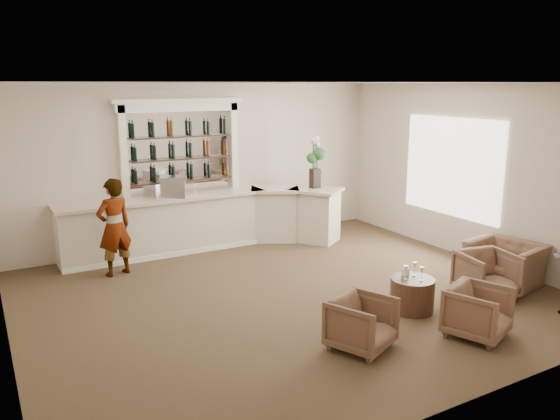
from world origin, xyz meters
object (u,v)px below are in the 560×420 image
object	(u,v)px
armchair_left	(362,323)
armchair_far	(505,263)
armchair_center	(478,312)
cocktail_table	(412,295)
flower_vase	(315,159)
sommelier	(114,227)
espresso_machine	(173,187)
armchair_right	(487,275)
bar_counter	(207,221)

from	to	relation	value
armchair_left	armchair_far	distance (m)	3.56
armchair_far	armchair_center	bearing A→B (deg)	-70.55
cocktail_table	flower_vase	bearing A→B (deg)	78.29
sommelier	flower_vase	xyz separation A→B (m)	(4.23, 0.13, 0.89)
espresso_machine	cocktail_table	bearing A→B (deg)	-41.90
sommelier	armchair_right	bearing A→B (deg)	125.19
sommelier	armchair_center	world-z (taller)	sommelier
armchair_center	armchair_right	size ratio (longest dim) A/B	0.94
bar_counter	armchair_right	size ratio (longest dim) A/B	7.12
armchair_center	espresso_machine	world-z (taller)	espresso_machine
cocktail_table	espresso_machine	size ratio (longest dim) A/B	1.39
armchair_left	armchair_center	world-z (taller)	armchair_center
sommelier	armchair_center	xyz separation A→B (m)	(3.59, -4.80, -0.52)
cocktail_table	armchair_left	xyz separation A→B (m)	(-1.38, -0.57, 0.09)
armchair_center	espresso_machine	bearing A→B (deg)	91.68
armchair_center	flower_vase	xyz separation A→B (m)	(0.63, 4.94, 1.40)
armchair_center	armchair_right	world-z (taller)	armchair_right
armchair_right	espresso_machine	xyz separation A→B (m)	(-3.51, 4.57, 0.98)
armchair_right	flower_vase	xyz separation A→B (m)	(-0.59, 4.05, 1.38)
armchair_left	armchair_right	bearing A→B (deg)	-15.49
armchair_left	armchair_right	distance (m)	2.80
armchair_far	cocktail_table	bearing A→B (deg)	-98.81
bar_counter	espresso_machine	world-z (taller)	espresso_machine
armchair_left	flower_vase	xyz separation A→B (m)	(2.18, 4.44, 1.41)
cocktail_table	sommelier	bearing A→B (deg)	132.45
cocktail_table	armchair_right	world-z (taller)	armchair_right
sommelier	armchair_left	distance (m)	4.80
armchair_right	flower_vase	world-z (taller)	flower_vase
espresso_machine	flower_vase	world-z (taller)	flower_vase
sommelier	armchair_center	bearing A→B (deg)	111.08
cocktail_table	armchair_right	bearing A→B (deg)	-7.16
armchair_left	armchair_far	size ratio (longest dim) A/B	0.67
bar_counter	flower_vase	size ratio (longest dim) A/B	5.30
armchair_center	armchair_far	size ratio (longest dim) A/B	0.69
bar_counter	armchair_far	bearing A→B (deg)	-50.59
armchair_far	espresso_machine	world-z (taller)	espresso_machine
armchair_right	espresso_machine	bearing A→B (deg)	139.25
cocktail_table	armchair_center	bearing A→B (deg)	-80.99
sommelier	armchair_center	size ratio (longest dim) A/B	2.28
espresso_machine	armchair_center	bearing A→B (deg)	-44.90
bar_counter	armchair_right	distance (m)	5.39
armchair_center	flower_vase	world-z (taller)	flower_vase
armchair_far	flower_vase	bearing A→B (deg)	-171.41
cocktail_table	armchair_far	world-z (taller)	armchair_far
armchair_center	flower_vase	size ratio (longest dim) A/B	0.70
armchair_far	sommelier	bearing A→B (deg)	-134.08
sommelier	cocktail_table	bearing A→B (deg)	116.76
sommelier	armchair_left	size ratio (longest dim) A/B	2.33
bar_counter	armchair_left	bearing A→B (deg)	-89.31
cocktail_table	sommelier	xyz separation A→B (m)	(-3.42, 3.74, 0.61)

